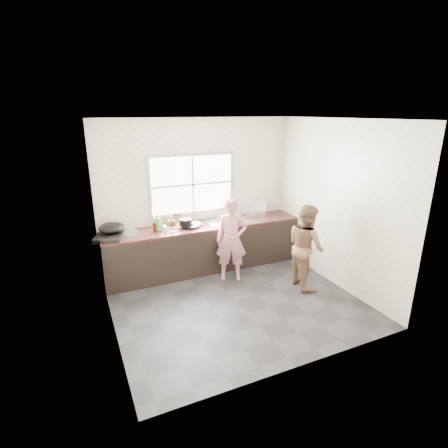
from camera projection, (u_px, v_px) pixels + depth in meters
name	position (u px, v px, depth m)	size (l,w,h in m)	color
floor	(235.00, 301.00, 5.39)	(3.60, 3.20, 0.01)	#28282B
ceiling	(237.00, 119.00, 4.56)	(3.60, 3.20, 0.01)	silver
wall_back	(198.00, 194.00, 6.37)	(3.60, 0.01, 2.70)	beige
wall_left	(104.00, 235.00, 4.27)	(0.01, 3.20, 2.70)	silver
wall_right	(336.00, 204.00, 5.68)	(0.01, 3.20, 2.70)	beige
wall_front	(305.00, 259.00, 3.58)	(3.60, 0.01, 2.70)	beige
cabinet	(205.00, 248.00, 6.38)	(3.60, 0.62, 0.82)	black
countertop	(204.00, 226.00, 6.25)	(3.60, 0.64, 0.04)	#381C17
sink	(222.00, 222.00, 6.38)	(0.55, 0.45, 0.02)	silver
faucet	(218.00, 212.00, 6.51)	(0.02, 0.02, 0.30)	silver
window_frame	(192.00, 184.00, 6.25)	(1.60, 0.05, 1.10)	#9EA0A5
window_glazing	(193.00, 184.00, 6.23)	(1.50, 0.01, 1.00)	white
woman	(231.00, 242.00, 5.93)	(0.49, 0.32, 1.34)	#C47584
person_side	(306.00, 246.00, 5.69)	(0.68, 0.53, 1.40)	brown
cutting_board	(174.00, 226.00, 6.11)	(0.40, 0.40, 0.04)	#332013
cleaver	(193.00, 226.00, 6.02)	(0.21, 0.10, 0.01)	silver
bowl_mince	(195.00, 225.00, 6.16)	(0.22, 0.22, 0.06)	silver
bowl_crabs	(231.00, 222.00, 6.28)	(0.21, 0.21, 0.07)	silver
bowl_held	(230.00, 221.00, 6.34)	(0.20, 0.20, 0.06)	white
black_pot	(186.00, 223.00, 6.07)	(0.22, 0.22, 0.16)	black
plate_food	(173.00, 230.00, 5.96)	(0.21, 0.21, 0.02)	white
bottle_green	(158.00, 222.00, 5.89)	(0.12, 0.12, 0.31)	#3E922F
bottle_brown_tall	(157.00, 225.00, 5.91)	(0.09, 0.09, 0.20)	#471A11
bottle_brown_short	(171.00, 222.00, 6.09)	(0.15, 0.15, 0.19)	#442C11
glass_jar	(165.00, 229.00, 5.89)	(0.07, 0.07, 0.09)	white
burner	(109.00, 238.00, 5.52)	(0.41, 0.41, 0.06)	black
wok	(112.00, 228.00, 5.65)	(0.41, 0.41, 0.16)	black
dish_rack	(253.00, 208.00, 6.75)	(0.41, 0.29, 0.31)	silver
pot_lid_left	(128.00, 234.00, 5.74)	(0.26, 0.26, 0.01)	silver
pot_lid_right	(131.00, 231.00, 5.88)	(0.25, 0.25, 0.01)	silver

